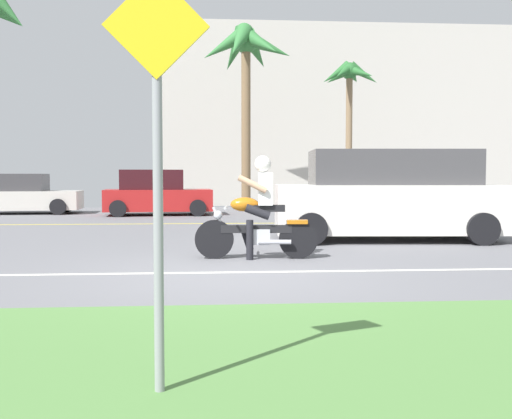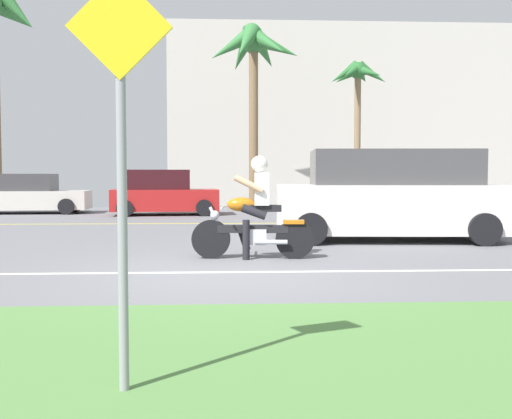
# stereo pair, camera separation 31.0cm
# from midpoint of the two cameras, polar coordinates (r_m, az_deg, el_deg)

# --- Properties ---
(ground) EXTENTS (56.00, 30.00, 0.04)m
(ground) POSITION_cam_midpoint_polar(r_m,az_deg,el_deg) (11.34, -2.14, -3.78)
(ground) COLOR slate
(grass_median) EXTENTS (56.00, 3.80, 0.06)m
(grass_median) POSITION_cam_midpoint_polar(r_m,az_deg,el_deg) (4.37, -0.85, -14.52)
(grass_median) COLOR #548442
(grass_median) RESTS_ON ground
(lane_line_near) EXTENTS (50.40, 0.12, 0.01)m
(lane_line_near) POSITION_cam_midpoint_polar(r_m,az_deg,el_deg) (8.57, -1.89, -5.90)
(lane_line_near) COLOR silver
(lane_line_near) RESTS_ON ground
(lane_line_far) EXTENTS (50.40, 0.12, 0.01)m
(lane_line_far) POSITION_cam_midpoint_polar(r_m,az_deg,el_deg) (17.25, -2.40, -1.31)
(lane_line_far) COLOR yellow
(lane_line_far) RESTS_ON ground
(motorcyclist) EXTENTS (2.02, 0.66, 1.69)m
(motorcyclist) POSITION_cam_midpoint_polar(r_m,az_deg,el_deg) (9.90, 0.70, -0.55)
(motorcyclist) COLOR black
(motorcyclist) RESTS_ON ground
(suv_nearby) EXTENTS (4.93, 2.41, 1.89)m
(suv_nearby) POSITION_cam_midpoint_polar(r_m,az_deg,el_deg) (13.01, 13.17, 1.18)
(suv_nearby) COLOR white
(suv_nearby) RESTS_ON ground
(parked_car_0) EXTENTS (4.54, 2.08, 1.43)m
(parked_car_0) POSITION_cam_midpoint_polar(r_m,az_deg,el_deg) (23.34, -20.71, 1.31)
(parked_car_0) COLOR beige
(parked_car_0) RESTS_ON ground
(parked_car_1) EXTENTS (3.76, 2.13, 1.56)m
(parked_car_1) POSITION_cam_midpoint_polar(r_m,az_deg,el_deg) (21.21, -8.29, 1.46)
(parked_car_1) COLOR #AD1E1E
(parked_car_1) RESTS_ON ground
(palm_tree_0) EXTENTS (3.65, 3.47, 7.13)m
(palm_tree_0) POSITION_cam_midpoint_polar(r_m,az_deg,el_deg) (23.70, 0.23, 14.24)
(palm_tree_0) COLOR brown
(palm_tree_0) RESTS_ON ground
(palm_tree_2) EXTENTS (2.49, 2.34, 5.99)m
(palm_tree_2) POSITION_cam_midpoint_polar(r_m,az_deg,el_deg) (25.29, 9.88, 11.49)
(palm_tree_2) COLOR #846B4C
(palm_tree_2) RESTS_ON ground
(street_sign) EXTENTS (0.62, 0.06, 2.54)m
(street_sign) POSITION_cam_midpoint_polar(r_m,az_deg,el_deg) (3.66, -10.20, 6.09)
(street_sign) COLOR gray
(street_sign) RESTS_ON ground
(building_far) EXTENTS (17.29, 4.00, 8.28)m
(building_far) POSITION_cam_midpoint_polar(r_m,az_deg,el_deg) (30.04, 9.16, 8.48)
(building_far) COLOR #BCB7AD
(building_far) RESTS_ON ground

